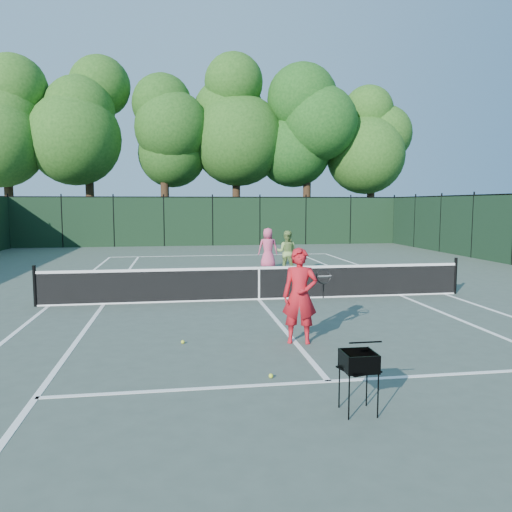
{
  "coord_description": "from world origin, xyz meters",
  "views": [
    {
      "loc": [
        -2.17,
        -13.29,
        2.62
      ],
      "look_at": [
        0.08,
        1.0,
        1.1
      ],
      "focal_mm": 35.0,
      "sensor_mm": 36.0,
      "label": 1
    }
  ],
  "objects": [
    {
      "name": "loose_ball_midcourt",
      "position": [
        -2.11,
        -4.04,
        0.03
      ],
      "size": [
        0.07,
        0.07,
        0.07
      ],
      "primitive_type": "sphere",
      "color": "#CFE12E",
      "rests_on": "ground"
    },
    {
      "name": "tree_3",
      "position": [
        2.0,
        22.3,
        9.01
      ],
      "size": [
        7.0,
        7.0,
        14.45
      ],
      "color": "black",
      "rests_on": "ground"
    },
    {
      "name": "coach",
      "position": [
        0.08,
        -4.3,
        0.9
      ],
      "size": [
        1.05,
        0.58,
        1.8
      ],
      "rotation": [
        0.0,
        0.0,
        -0.25
      ],
      "color": "red",
      "rests_on": "ground"
    },
    {
      "name": "sideline_singles_left",
      "position": [
        -4.12,
        0.0,
        0.0
      ],
      "size": [
        0.1,
        23.77,
        0.01
      ],
      "primitive_type": "cube",
      "color": "white",
      "rests_on": "ground"
    },
    {
      "name": "ground",
      "position": [
        0.0,
        0.0,
        0.0
      ],
      "size": [
        90.0,
        90.0,
        0.0
      ],
      "primitive_type": "plane",
      "color": "#404E44",
      "rests_on": "ground"
    },
    {
      "name": "baseline_far",
      "position": [
        0.0,
        11.88,
        0.0
      ],
      "size": [
        10.97,
        0.1,
        0.01
      ],
      "primitive_type": "cube",
      "color": "white",
      "rests_on": "ground"
    },
    {
      "name": "center_service_line",
      "position": [
        0.0,
        0.0,
        0.0
      ],
      "size": [
        0.1,
        12.8,
        0.01
      ],
      "primitive_type": "cube",
      "color": "white",
      "rests_on": "ground"
    },
    {
      "name": "sideline_singles_right",
      "position": [
        4.12,
        0.0,
        0.0
      ],
      "size": [
        0.1,
        23.77,
        0.01
      ],
      "primitive_type": "cube",
      "color": "white",
      "rests_on": "ground"
    },
    {
      "name": "player_pink",
      "position": [
        1.47,
        6.71,
        0.82
      ],
      "size": [
        0.84,
        0.58,
        1.64
      ],
      "rotation": [
        0.0,
        0.0,
        3.07
      ],
      "color": "#CB476D",
      "rests_on": "ground"
    },
    {
      "name": "service_line_far",
      "position": [
        0.0,
        6.4,
        0.0
      ],
      "size": [
        8.23,
        0.1,
        0.01
      ],
      "primitive_type": "cube",
      "color": "white",
      "rests_on": "ground"
    },
    {
      "name": "sideline_doubles_left",
      "position": [
        -5.49,
        0.0,
        0.0
      ],
      "size": [
        0.1,
        23.77,
        0.01
      ],
      "primitive_type": "cube",
      "color": "white",
      "rests_on": "ground"
    },
    {
      "name": "player_green",
      "position": [
        1.88,
        5.0,
        0.81
      ],
      "size": [
        0.95,
        0.84,
        1.62
      ],
      "rotation": [
        0.0,
        0.0,
        2.79
      ],
      "color": "#7FA150",
      "rests_on": "ground"
    },
    {
      "name": "tennis_net",
      "position": [
        0.0,
        0.0,
        0.48
      ],
      "size": [
        11.69,
        0.09,
        1.06
      ],
      "color": "black",
      "rests_on": "ground"
    },
    {
      "name": "tree_2",
      "position": [
        -3.0,
        21.8,
        7.73
      ],
      "size": [
        6.0,
        6.0,
        12.4
      ],
      "color": "black",
      "rests_on": "ground"
    },
    {
      "name": "tree_5",
      "position": [
        12.0,
        22.1,
        7.71
      ],
      "size": [
        5.8,
        5.8,
        12.23
      ],
      "color": "black",
      "rests_on": "ground"
    },
    {
      "name": "tree_1",
      "position": [
        -8.0,
        22.0,
        8.69
      ],
      "size": [
        6.8,
        6.8,
        13.98
      ],
      "color": "black",
      "rests_on": "ground"
    },
    {
      "name": "fence_far",
      "position": [
        0.0,
        18.0,
        1.5
      ],
      "size": [
        24.0,
        0.05,
        3.0
      ],
      "primitive_type": "cube",
      "color": "black",
      "rests_on": "ground"
    },
    {
      "name": "tree_4",
      "position": [
        7.0,
        21.6,
        8.14
      ],
      "size": [
        6.2,
        6.2,
        12.97
      ],
      "color": "black",
      "rests_on": "ground"
    },
    {
      "name": "service_line_near",
      "position": [
        0.0,
        -6.4,
        0.0
      ],
      "size": [
        8.23,
        0.1,
        0.01
      ],
      "primitive_type": "cube",
      "color": "white",
      "rests_on": "ground"
    },
    {
      "name": "loose_ball_near_cart",
      "position": [
        -0.82,
        -6.12,
        0.03
      ],
      "size": [
        0.07,
        0.07,
        0.07
      ],
      "primitive_type": "sphere",
      "color": "#C8E32E",
      "rests_on": "ground"
    },
    {
      "name": "sideline_doubles_right",
      "position": [
        5.49,
        0.0,
        0.0
      ],
      "size": [
        0.1,
        23.77,
        0.01
      ],
      "primitive_type": "cube",
      "color": "white",
      "rests_on": "ground"
    },
    {
      "name": "ball_hopper",
      "position": [
        0.03,
        -7.52,
        0.66
      ],
      "size": [
        0.5,
        0.5,
        0.78
      ],
      "rotation": [
        0.0,
        0.0,
        0.27
      ],
      "color": "black",
      "rests_on": "ground"
    },
    {
      "name": "tree_0",
      "position": [
        -13.0,
        21.5,
        8.16
      ],
      "size": [
        6.4,
        6.4,
        13.14
      ],
      "color": "black",
      "rests_on": "ground"
    }
  ]
}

